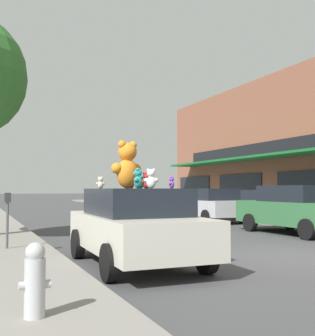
{
  "coord_description": "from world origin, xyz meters",
  "views": [
    {
      "loc": [
        -6.51,
        -7.49,
        1.52
      ],
      "look_at": [
        -1.89,
        3.09,
        2.09
      ],
      "focal_mm": 45.0,
      "sensor_mm": 36.0,
      "label": 1
    }
  ],
  "objects_px": {
    "teddy_bear_purple": "(172,183)",
    "teddy_bear_red": "(147,181)",
    "teddy_bear_teal": "(138,179)",
    "teddy_bear_black": "(146,181)",
    "parking_meter": "(7,213)",
    "teddy_bear_green": "(141,183)",
    "teddy_bear_white": "(151,179)",
    "parked_car_far_right": "(210,204)",
    "parked_car_far_center": "(297,209)",
    "plush_art_car": "(136,225)",
    "fire_hydrant": "(35,280)",
    "teddy_bear_cream": "(100,183)",
    "teddy_bear_giant": "(127,166)",
    "teddy_bear_pink": "(131,183)",
    "teddy_bear_blue": "(151,182)"
  },
  "relations": [
    {
      "from": "teddy_bear_giant",
      "to": "teddy_bear_pink",
      "type": "height_order",
      "value": "teddy_bear_giant"
    },
    {
      "from": "teddy_bear_teal",
      "to": "teddy_bear_green",
      "type": "bearing_deg",
      "value": -169.53
    },
    {
      "from": "teddy_bear_red",
      "to": "teddy_bear_blue",
      "type": "bearing_deg",
      "value": 67.9
    },
    {
      "from": "plush_art_car",
      "to": "parked_car_far_center",
      "type": "relative_size",
      "value": 0.92
    },
    {
      "from": "teddy_bear_cream",
      "to": "parked_car_far_right",
      "type": "height_order",
      "value": "teddy_bear_cream"
    },
    {
      "from": "fire_hydrant",
      "to": "teddy_bear_white",
      "type": "bearing_deg",
      "value": 47.09
    },
    {
      "from": "teddy_bear_green",
      "to": "teddy_bear_white",
      "type": "relative_size",
      "value": 0.68
    },
    {
      "from": "teddy_bear_blue",
      "to": "parking_meter",
      "type": "height_order",
      "value": "teddy_bear_blue"
    },
    {
      "from": "teddy_bear_purple",
      "to": "fire_hydrant",
      "type": "xyz_separation_m",
      "value": [
        -2.83,
        -2.56,
        -1.08
      ]
    },
    {
      "from": "parked_car_far_right",
      "to": "teddy_bear_black",
      "type": "bearing_deg",
      "value": -128.09
    },
    {
      "from": "teddy_bear_giant",
      "to": "teddy_bear_white",
      "type": "xyz_separation_m",
      "value": [
        0.22,
        -0.71,
        -0.28
      ]
    },
    {
      "from": "parked_car_far_center",
      "to": "parked_car_far_right",
      "type": "height_order",
      "value": "parked_car_far_center"
    },
    {
      "from": "parking_meter",
      "to": "teddy_bear_giant",
      "type": "bearing_deg",
      "value": -47.14
    },
    {
      "from": "teddy_bear_red",
      "to": "parked_car_far_right",
      "type": "bearing_deg",
      "value": -135.85
    },
    {
      "from": "teddy_bear_teal",
      "to": "parking_meter",
      "type": "xyz_separation_m",
      "value": [
        -2.09,
        2.89,
        -0.74
      ]
    },
    {
      "from": "teddy_bear_giant",
      "to": "parked_car_far_right",
      "type": "relative_size",
      "value": 0.24
    },
    {
      "from": "teddy_bear_cream",
      "to": "parked_car_far_right",
      "type": "distance_m",
      "value": 10.97
    },
    {
      "from": "parked_car_far_center",
      "to": "fire_hydrant",
      "type": "xyz_separation_m",
      "value": [
        -9.39,
        -6.48,
        -0.29
      ]
    },
    {
      "from": "plush_art_car",
      "to": "teddy_bear_teal",
      "type": "relative_size",
      "value": 10.86
    },
    {
      "from": "teddy_bear_giant",
      "to": "teddy_bear_red",
      "type": "xyz_separation_m",
      "value": [
        0.39,
        -0.09,
        -0.3
      ]
    },
    {
      "from": "teddy_bear_teal",
      "to": "parking_meter",
      "type": "distance_m",
      "value": 3.64
    },
    {
      "from": "teddy_bear_giant",
      "to": "teddy_bear_black",
      "type": "bearing_deg",
      "value": -156.08
    },
    {
      "from": "teddy_bear_purple",
      "to": "teddy_bear_red",
      "type": "distance_m",
      "value": 0.71
    },
    {
      "from": "teddy_bear_giant",
      "to": "teddy_bear_pink",
      "type": "distance_m",
      "value": 0.56
    },
    {
      "from": "plush_art_car",
      "to": "teddy_bear_black",
      "type": "xyz_separation_m",
      "value": [
        0.47,
        0.6,
        0.9
      ]
    },
    {
      "from": "teddy_bear_green",
      "to": "parked_car_far_center",
      "type": "xyz_separation_m",
      "value": [
        6.77,
        2.86,
        -0.81
      ]
    },
    {
      "from": "teddy_bear_giant",
      "to": "teddy_bear_cream",
      "type": "relative_size",
      "value": 3.67
    },
    {
      "from": "teddy_bear_green",
      "to": "teddy_bear_purple",
      "type": "xyz_separation_m",
      "value": [
        0.22,
        -1.06,
        -0.01
      ]
    },
    {
      "from": "teddy_bear_green",
      "to": "parked_car_far_right",
      "type": "xyz_separation_m",
      "value": [
        6.77,
        8.59,
        -0.83
      ]
    },
    {
      "from": "teddy_bear_cream",
      "to": "plush_art_car",
      "type": "bearing_deg",
      "value": 121.39
    },
    {
      "from": "parked_car_far_right",
      "to": "teddy_bear_pink",
      "type": "bearing_deg",
      "value": -129.23
    },
    {
      "from": "plush_art_car",
      "to": "fire_hydrant",
      "type": "distance_m",
      "value": 4.03
    },
    {
      "from": "fire_hydrant",
      "to": "parked_car_far_right",
      "type": "bearing_deg",
      "value": 52.45
    },
    {
      "from": "teddy_bear_pink",
      "to": "teddy_bear_blue",
      "type": "height_order",
      "value": "teddy_bear_blue"
    },
    {
      "from": "teddy_bear_teal",
      "to": "teddy_bear_black",
      "type": "relative_size",
      "value": 1.07
    },
    {
      "from": "teddy_bear_green",
      "to": "fire_hydrant",
      "type": "xyz_separation_m",
      "value": [
        -2.62,
        -3.63,
        -1.09
      ]
    },
    {
      "from": "teddy_bear_giant",
      "to": "teddy_bear_purple",
      "type": "bearing_deg",
      "value": 113.29
    },
    {
      "from": "teddy_bear_giant",
      "to": "teddy_bear_white",
      "type": "relative_size",
      "value": 2.56
    },
    {
      "from": "parking_meter",
      "to": "teddy_bear_purple",
      "type": "bearing_deg",
      "value": -47.87
    },
    {
      "from": "teddy_bear_purple",
      "to": "parked_car_far_center",
      "type": "distance_m",
      "value": 7.68
    },
    {
      "from": "teddy_bear_red",
      "to": "parking_meter",
      "type": "distance_m",
      "value": 3.5
    },
    {
      "from": "teddy_bear_blue",
      "to": "teddy_bear_teal",
      "type": "bearing_deg",
      "value": 44.17
    },
    {
      "from": "teddy_bear_teal",
      "to": "parked_car_far_right",
      "type": "distance_m",
      "value": 11.97
    },
    {
      "from": "teddy_bear_teal",
      "to": "teddy_bear_purple",
      "type": "xyz_separation_m",
      "value": [
        0.64,
        -0.13,
        -0.07
      ]
    },
    {
      "from": "teddy_bear_purple",
      "to": "teddy_bear_green",
      "type": "bearing_deg",
      "value": -120.03
    },
    {
      "from": "parking_meter",
      "to": "teddy_bear_blue",
      "type": "bearing_deg",
      "value": -49.57
    },
    {
      "from": "teddy_bear_white",
      "to": "parked_car_far_right",
      "type": "xyz_separation_m",
      "value": [
        6.96,
        9.61,
        -0.88
      ]
    },
    {
      "from": "teddy_bear_green",
      "to": "parked_car_far_right",
      "type": "bearing_deg",
      "value": -82.7
    },
    {
      "from": "plush_art_car",
      "to": "teddy_bear_teal",
      "type": "distance_m",
      "value": 1.08
    },
    {
      "from": "teddy_bear_giant",
      "to": "teddy_bear_blue",
      "type": "bearing_deg",
      "value": 101.48
    }
  ]
}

